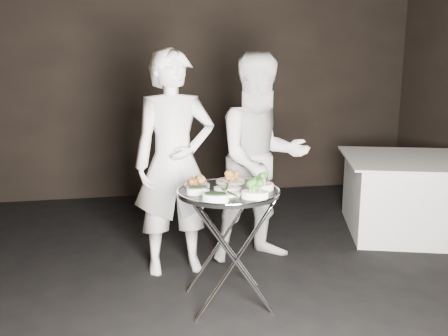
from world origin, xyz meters
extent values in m
cube|color=black|center=(0.00, 0.00, -0.03)|extent=(6.00, 7.00, 0.05)
cube|color=black|center=(0.00, 3.52, 1.50)|extent=(6.00, 0.05, 3.00)
cylinder|color=silver|center=(-0.18, 0.18, 0.40)|extent=(0.55, 0.03, 0.81)
cylinder|color=silver|center=(-0.18, 0.18, 0.40)|extent=(0.55, 0.03, 0.81)
cylinder|color=silver|center=(-0.18, 0.61, 0.40)|extent=(0.55, 0.03, 0.81)
cylinder|color=silver|center=(-0.18, 0.61, 0.40)|extent=(0.55, 0.03, 0.81)
cylinder|color=silver|center=(-0.42, 0.39, 0.78)|extent=(0.02, 0.47, 0.02)
cylinder|color=silver|center=(0.05, 0.39, 0.78)|extent=(0.02, 0.47, 0.02)
cylinder|color=black|center=(-0.18, 0.39, 0.81)|extent=(0.69, 0.69, 0.03)
torus|color=silver|center=(-0.18, 0.39, 0.83)|extent=(0.71, 0.71, 0.02)
cylinder|color=beige|center=(-0.38, 0.55, 0.83)|extent=(0.18, 0.18, 0.02)
cylinder|color=beige|center=(-0.12, 0.61, 0.83)|extent=(0.21, 0.21, 0.02)
cylinder|color=white|center=(0.06, 0.52, 0.85)|extent=(0.11, 0.11, 0.04)
cylinder|color=silver|center=(-0.36, 0.55, 0.88)|extent=(0.09, 0.17, 0.01)
cylinder|color=silver|center=(-0.13, 0.60, 0.88)|extent=(0.10, 0.17, 0.01)
cylinder|color=silver|center=(0.05, 0.52, 0.88)|extent=(0.02, 0.19, 0.01)
cylinder|color=silver|center=(-0.40, 0.34, 0.88)|extent=(0.14, 0.14, 0.01)
cylinder|color=silver|center=(0.04, 0.34, 0.88)|extent=(0.15, 0.14, 0.01)
cylinder|color=silver|center=(-0.18, 0.40, 0.88)|extent=(0.04, 0.19, 0.01)
imported|color=white|center=(-0.48, 1.05, 0.90)|extent=(0.69, 0.48, 1.80)
imported|color=white|center=(0.27, 1.14, 0.89)|extent=(0.94, 0.77, 1.77)
cube|color=white|center=(1.95, 1.51, 0.37)|extent=(1.19, 1.19, 0.74)
cube|color=white|center=(1.95, 1.51, 0.75)|extent=(1.34, 1.34, 0.02)
camera|label=1|loc=(-0.84, -2.65, 1.63)|focal=38.00mm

